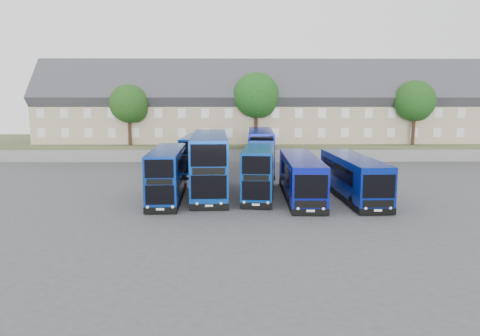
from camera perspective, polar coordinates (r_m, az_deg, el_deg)
name	(u,v)px	position (r m, az deg, el deg)	size (l,w,h in m)	color
ground	(244,205)	(35.11, 0.54, -4.50)	(120.00, 120.00, 0.00)	#434348
retaining_wall	(241,156)	(58.65, 0.06, 1.49)	(70.00, 0.40, 1.50)	slate
earth_bank	(240,146)	(68.56, -0.04, 2.72)	(80.00, 20.00, 2.00)	#3D4C2A
terrace_row	(284,108)	(64.57, 5.38, 7.30)	(66.00, 10.40, 11.20)	tan
dd_front_left	(167,175)	(36.99, -8.86, -0.87)	(2.64, 10.05, 3.96)	#072B92
dd_front_mid	(210,165)	(38.79, -3.71, 0.37)	(3.35, 12.50, 4.93)	#083A9E
dd_front_right	(259,172)	(38.02, 2.34, -0.47)	(3.27, 10.30, 4.03)	navy
dd_rear_left	(195,155)	(50.28, -5.46, 1.63)	(2.60, 9.95, 3.92)	navy
dd_rear_right	(261,152)	(50.41, 2.52, 2.00)	(2.97, 11.35, 4.48)	#080F94
coach_east_a	(301,178)	(37.54, 7.40, -1.18)	(2.86, 12.23, 3.32)	#07118D
coach_east_b	(353,178)	(38.38, 13.58, -1.16)	(3.04, 12.16, 3.30)	navy
tree_west	(130,105)	(60.75, -13.24, 7.47)	(4.80, 4.80, 7.65)	#382314
tree_mid	(257,97)	(59.87, 2.12, 8.65)	(5.76, 5.76, 9.18)	#382314
tree_east	(416,102)	(63.56, 20.63, 7.50)	(5.12, 5.12, 8.16)	#382314
tree_far	(439,100)	(72.31, 23.10, 7.69)	(5.44, 5.44, 8.67)	#382314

